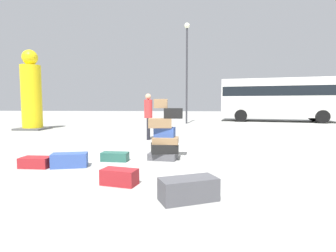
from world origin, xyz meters
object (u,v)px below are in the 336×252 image
Objects in this scene: suitcase_navy_behind_tower at (70,160)px; yellow_dummy_statue at (31,95)px; suitcase_charcoal_foreground_near at (188,189)px; parked_bus at (279,97)px; suitcase_tower at (164,135)px; lamp_post at (187,59)px; suitcase_maroon_foreground_far at (119,177)px; suitcase_teal_white_trunk at (115,157)px; person_bearded_onlooker at (148,112)px; suitcase_maroon_right_side at (36,162)px.

yellow_dummy_statue is at bearing 110.92° from suitcase_navy_behind_tower.
parked_bus is at bearing 44.53° from suitcase_charcoal_foreground_near.
suitcase_charcoal_foreground_near is (0.58, -2.74, -0.42)m from suitcase_tower.
suitcase_tower reaches higher than suitcase_navy_behind_tower.
suitcase_navy_behind_tower is at bearing 121.40° from suitcase_charcoal_foreground_near.
suitcase_navy_behind_tower is at bearing -152.86° from suitcase_tower.
yellow_dummy_statue reaches higher than suitcase_charcoal_foreground_near.
lamp_post is (-6.85, -2.60, 2.43)m from parked_bus.
suitcase_tower is 2.22m from suitcase_maroon_foreground_far.
parked_bus is (8.43, 14.45, 1.73)m from suitcase_teal_white_trunk.
suitcase_navy_behind_tower is 1.17× the size of suitcase_teal_white_trunk.
suitcase_tower is at bearing 12.40° from suitcase_navy_behind_tower.
lamp_post is at bearing 164.27° from person_bearded_onlooker.
suitcase_maroon_foreground_far is at bearing -25.72° from suitcase_maroon_right_side.
suitcase_tower is 12.11m from lamp_post.
suitcase_tower is 10.12m from yellow_dummy_statue.
yellow_dummy_statue is 0.47× the size of parked_bus.
lamp_post is at bearing 31.34° from yellow_dummy_statue.
person_bearded_onlooker is at bearing -114.87° from parked_bus.
person_bearded_onlooker reaches higher than suitcase_navy_behind_tower.
suitcase_navy_behind_tower is at bearing -108.70° from parked_bus.
yellow_dummy_statue is 16.50m from parked_bus.
suitcase_maroon_right_side is 13.61m from lamp_post.
person_bearded_onlooker is at bearing -99.52° from lamp_post.
suitcase_tower is 2.36× the size of suitcase_teal_white_trunk.
suitcase_maroon_foreground_far is at bearing -53.89° from suitcase_navy_behind_tower.
suitcase_navy_behind_tower is 13.39m from lamp_post.
suitcase_maroon_foreground_far is at bearing -68.79° from suitcase_teal_white_trunk.
suitcase_tower is 0.17× the size of parked_bus.
person_bearded_onlooker is at bearing -26.59° from yellow_dummy_statue.
yellow_dummy_statue reaches higher than suitcase_navy_behind_tower.
parked_bus reaches higher than suitcase_teal_white_trunk.
suitcase_maroon_right_side is at bearing 171.44° from suitcase_navy_behind_tower.
parked_bus reaches higher than suitcase_tower.
person_bearded_onlooker reaches higher than suitcase_tower.
suitcase_maroon_right_side is 18.22m from parked_bus.
suitcase_maroon_right_side is at bearing -103.67° from lamp_post.
suitcase_teal_white_trunk is at bearing 101.76° from suitcase_charcoal_foreground_near.
suitcase_maroon_foreground_far is 1.87m from suitcase_teal_white_trunk.
suitcase_navy_behind_tower is at bearing 154.22° from suitcase_maroon_foreground_far.
suitcase_maroon_right_side is 4.91m from person_bearded_onlooker.
suitcase_maroon_foreground_far is 0.09× the size of lamp_post.
person_bearded_onlooker is (-1.50, 6.18, 0.86)m from suitcase_charcoal_foreground_near.
suitcase_tower is 0.85× the size of person_bearded_onlooker.
parked_bus is (7.85, 16.23, 1.70)m from suitcase_maroon_foreground_far.
suitcase_navy_behind_tower is 0.90× the size of suitcase_charcoal_foreground_near.
lamp_post is (0.99, 13.63, 4.13)m from suitcase_maroon_foreground_far.
parked_bus is at bearing 136.25° from person_bearded_onlooker.
parked_bus is at bearing 57.82° from suitcase_maroon_right_side.
lamp_post is at bearing 87.84° from suitcase_tower.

